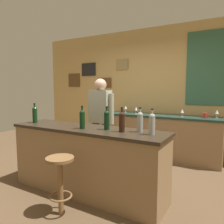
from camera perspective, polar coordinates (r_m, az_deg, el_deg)
name	(u,v)px	position (r m, az deg, el deg)	size (l,w,h in m)	color
ground_plane	(102,181)	(3.59, -2.55, -17.67)	(10.00, 10.00, 0.00)	brown
back_wall	(151,90)	(5.10, 10.06, 5.71)	(6.00, 0.09, 2.80)	tan
bar_counter	(87,160)	(3.12, -6.67, -12.40)	(2.27, 0.60, 0.92)	olive
side_counter	(161,136)	(4.73, 12.59, -6.17)	(2.43, 0.56, 0.90)	olive
bartender	(101,118)	(3.81, -3.01, -1.61)	(0.52, 0.21, 1.62)	#384766
bar_stool	(60,176)	(2.66, -13.36, -15.97)	(0.32, 0.32, 0.68)	brown
wine_bottle_a	(35,114)	(3.59, -19.52, -0.51)	(0.07, 0.07, 0.31)	black
wine_bottle_b	(82,119)	(2.92, -7.77, -1.70)	(0.07, 0.07, 0.31)	black
wine_bottle_c	(107,119)	(2.82, -1.39, -1.91)	(0.07, 0.07, 0.31)	black
wine_bottle_d	(122,121)	(2.68, 2.60, -2.36)	(0.07, 0.07, 0.31)	black
wine_bottle_e	(140,121)	(2.68, 7.32, -2.39)	(0.07, 0.07, 0.31)	#999E99
wine_bottle_f	(152,123)	(2.55, 10.38, -2.89)	(0.07, 0.07, 0.31)	#999E99
wine_glass_a	(126,108)	(5.04, 3.58, 1.16)	(0.07, 0.07, 0.16)	silver
wine_glass_b	(136,109)	(4.74, 6.30, 0.81)	(0.07, 0.07, 0.16)	silver
wine_glass_c	(182,111)	(4.45, 17.85, 0.19)	(0.07, 0.07, 0.16)	silver
wine_glass_d	(217,112)	(4.51, 25.72, -0.05)	(0.07, 0.07, 0.16)	silver
coffee_mug	(205,115)	(4.45, 23.13, -0.82)	(0.12, 0.08, 0.09)	#B2332D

